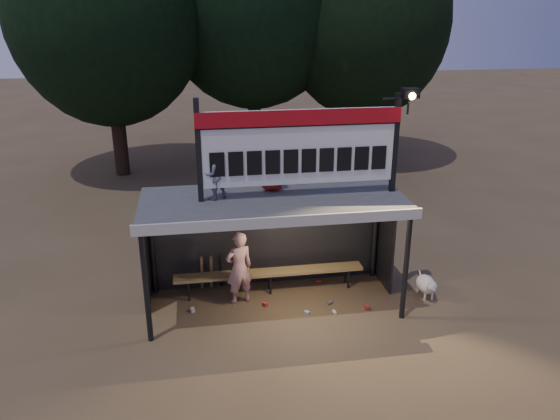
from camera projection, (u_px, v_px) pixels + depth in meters
The scene contains 12 objects.
ground at pixel (274, 304), 11.15m from camera, with size 80.00×80.00×0.00m, color #503D28.
player at pixel (239, 268), 10.96m from camera, with size 0.57×0.37×1.55m, color silver.
child_a at pixel (214, 174), 10.08m from camera, with size 0.47×0.36×0.96m, color slate.
child_b at pixel (272, 164), 10.56m from camera, with size 0.51×0.33×1.04m, color maroon.
dugout_shelter at pixel (271, 216), 10.72m from camera, with size 5.10×2.08×2.32m.
scoreboard_assembly at pixel (303, 144), 10.05m from camera, with size 4.10×0.27×1.99m.
bench at pixel (270, 273), 11.50m from camera, with size 4.00×0.35×0.48m.
tree_left at pixel (106, 12), 17.85m from camera, with size 6.46×6.46×9.27m.
tree_right at pixel (366, 21), 19.78m from camera, with size 6.08×6.08×8.72m.
dog at pixel (427, 285), 11.35m from camera, with size 0.36×0.81×0.49m.
bats at pixel (211, 272), 11.57m from camera, with size 0.49×0.33×0.84m.
litter at pixel (302, 304), 11.07m from camera, with size 3.54×1.42×0.08m.
Camera 1 is at (-1.44, -9.65, 5.72)m, focal length 35.00 mm.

